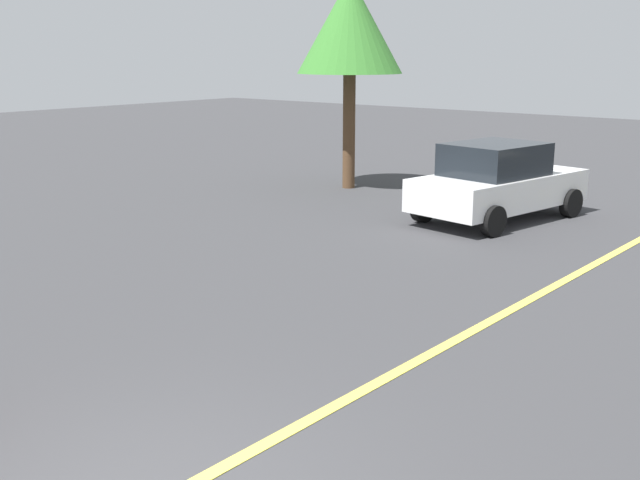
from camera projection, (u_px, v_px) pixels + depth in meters
lane_marking_centre at (361, 392)px, 8.61m from camera, size 28.00×0.16×0.01m
car_white_mid_road at (498, 182)px, 17.15m from camera, size 4.46×2.59×1.70m
tree_left_verge at (350, 27)px, 20.37m from camera, size 2.77×2.77×5.51m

